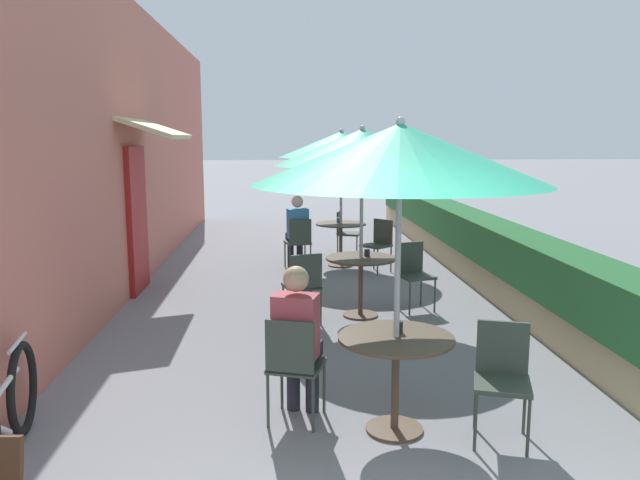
# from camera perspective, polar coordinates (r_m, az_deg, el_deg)

# --- Properties ---
(cafe_facade_wall) EXTENTS (0.98, 14.90, 4.20)m
(cafe_facade_wall) POSITION_cam_1_polar(r_m,az_deg,el_deg) (9.92, -16.74, 8.22)
(cafe_facade_wall) COLOR #C66B5B
(cafe_facade_wall) RESTS_ON ground_plane
(planter_hedge) EXTENTS (0.60, 13.90, 1.01)m
(planter_hedge) POSITION_cam_1_polar(r_m,az_deg,el_deg) (10.31, 13.76, -0.31)
(planter_hedge) COLOR tan
(planter_hedge) RESTS_ON ground_plane
(patio_table_near) EXTENTS (0.88, 0.88, 0.75)m
(patio_table_near) POSITION_cam_1_polar(r_m,az_deg,el_deg) (4.81, 6.94, -10.74)
(patio_table_near) COLOR brown
(patio_table_near) RESTS_ON ground_plane
(patio_umbrella_near) EXTENTS (2.14, 2.14, 2.37)m
(patio_umbrella_near) POSITION_cam_1_polar(r_m,az_deg,el_deg) (4.52, 7.32, 7.78)
(patio_umbrella_near) COLOR #B7B7BC
(patio_umbrella_near) RESTS_ON ground_plane
(cafe_chair_near_left) EXTENTS (0.50, 0.50, 0.87)m
(cafe_chair_near_left) POSITION_cam_1_polar(r_m,az_deg,el_deg) (4.88, 16.32, -11.48)
(cafe_chair_near_left) COLOR #384238
(cafe_chair_near_left) RESTS_ON ground_plane
(cafe_chair_near_right) EXTENTS (0.50, 0.50, 0.87)m
(cafe_chair_near_right) POSITION_cam_1_polar(r_m,az_deg,el_deg) (4.91, -2.41, -10.99)
(cafe_chair_near_right) COLOR #384238
(cafe_chair_near_right) RESTS_ON ground_plane
(seated_patron_near_right) EXTENTS (0.42, 0.48, 1.25)m
(seated_patron_near_right) POSITION_cam_1_polar(r_m,az_deg,el_deg) (4.95, -2.06, -8.71)
(seated_patron_near_right) COLOR #23232D
(seated_patron_near_right) RESTS_ON ground_plane
(coffee_cup_near) EXTENTS (0.07, 0.07, 0.09)m
(coffee_cup_near) POSITION_cam_1_polar(r_m,az_deg,el_deg) (4.83, 7.18, -7.88)
(coffee_cup_near) COLOR #232328
(coffee_cup_near) RESTS_ON patio_table_near
(patio_table_mid) EXTENTS (0.88, 0.88, 0.75)m
(patio_table_mid) POSITION_cam_1_polar(r_m,az_deg,el_deg) (7.79, 3.76, -2.87)
(patio_table_mid) COLOR brown
(patio_table_mid) RESTS_ON ground_plane
(patio_umbrella_mid) EXTENTS (2.14, 2.14, 2.37)m
(patio_umbrella_mid) POSITION_cam_1_polar(r_m,az_deg,el_deg) (7.61, 3.88, 8.45)
(patio_umbrella_mid) COLOR #B7B7BC
(patio_umbrella_mid) RESTS_ON ground_plane
(cafe_chair_mid_left) EXTENTS (0.50, 0.50, 0.87)m
(cafe_chair_mid_left) POSITION_cam_1_polar(r_m,az_deg,el_deg) (8.20, 8.53, -2.74)
(cafe_chair_mid_left) COLOR #384238
(cafe_chair_mid_left) RESTS_ON ground_plane
(cafe_chair_mid_right) EXTENTS (0.50, 0.50, 0.87)m
(cafe_chair_mid_right) POSITION_cam_1_polar(r_m,az_deg,el_deg) (7.46, -1.51, -3.86)
(cafe_chair_mid_right) COLOR #384238
(cafe_chair_mid_right) RESTS_ON ground_plane
(coffee_cup_mid) EXTENTS (0.07, 0.07, 0.09)m
(coffee_cup_mid) POSITION_cam_1_polar(r_m,az_deg,el_deg) (7.83, 4.32, -1.16)
(coffee_cup_mid) COLOR #232328
(coffee_cup_mid) RESTS_ON patio_table_mid
(patio_table_far) EXTENTS (0.88, 0.88, 0.75)m
(patio_table_far) POSITION_cam_1_polar(r_m,az_deg,el_deg) (10.83, 1.92, 0.62)
(patio_table_far) COLOR brown
(patio_table_far) RESTS_ON ground_plane
(patio_umbrella_far) EXTENTS (2.14, 2.14, 2.37)m
(patio_umbrella_far) POSITION_cam_1_polar(r_m,az_deg,el_deg) (10.71, 1.96, 8.73)
(patio_umbrella_far) COLOR #B7B7BC
(patio_umbrella_far) RESTS_ON ground_plane
(cafe_chair_far_left) EXTENTS (0.48, 0.48, 0.87)m
(cafe_chair_far_left) POSITION_cam_1_polar(r_m,az_deg,el_deg) (10.55, -1.96, 0.06)
(cafe_chair_far_left) COLOR #384238
(cafe_chair_far_left) RESTS_ON ground_plane
(seated_patron_far_left) EXTENTS (0.40, 0.46, 1.25)m
(seated_patron_far_left) POSITION_cam_1_polar(r_m,az_deg,el_deg) (10.63, -2.12, 1.06)
(seated_patron_far_left) COLOR #23232D
(seated_patron_far_left) RESTS_ON ground_plane
(cafe_chair_far_right) EXTENTS (0.57, 0.57, 0.87)m
(cafe_chair_far_right) POSITION_cam_1_polar(r_m,az_deg,el_deg) (10.41, 5.40, -0.10)
(cafe_chair_far_right) COLOR #384238
(cafe_chair_far_right) RESTS_ON ground_plane
(cafe_chair_far_back) EXTENTS (0.50, 0.50, 0.87)m
(cafe_chair_far_back) POSITION_cam_1_polar(r_m,az_deg,el_deg) (11.61, 2.31, 0.92)
(cafe_chair_far_back) COLOR #384238
(cafe_chair_far_back) RESTS_ON ground_plane
(coffee_cup_far) EXTENTS (0.07, 0.07, 0.09)m
(coffee_cup_far) POSITION_cam_1_polar(r_m,az_deg,el_deg) (10.86, 1.71, 1.82)
(coffee_cup_far) COLOR teal
(coffee_cup_far) RESTS_ON patio_table_far
(bicycle_leaning) EXTENTS (0.31, 1.71, 0.80)m
(bicycle_leaning) POSITION_cam_1_polar(r_m,az_deg,el_deg) (4.86, -26.98, -14.11)
(bicycle_leaning) COLOR black
(bicycle_leaning) RESTS_ON ground_plane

